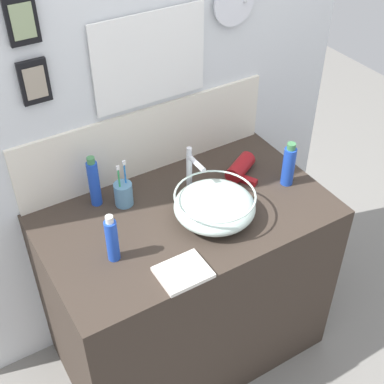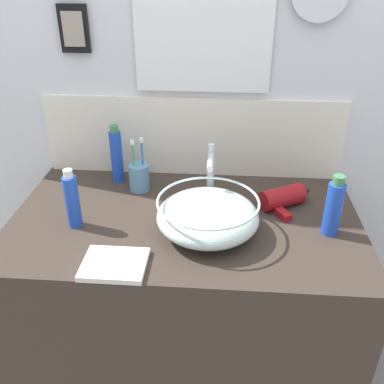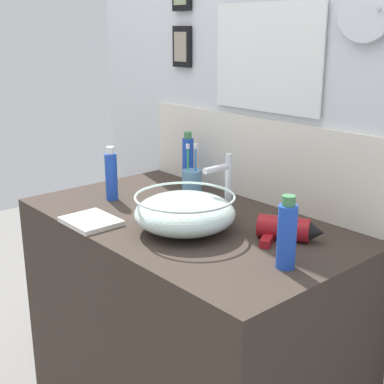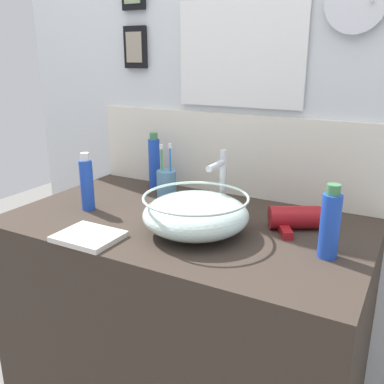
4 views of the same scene
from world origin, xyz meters
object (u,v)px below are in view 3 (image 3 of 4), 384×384
Objects in this scene: glass_bowl_sink at (185,212)px; soap_dispenser at (111,175)px; faucet at (225,182)px; toothbrush_cup at (192,183)px; hair_drier at (288,229)px; hand_towel at (91,221)px; spray_bottle at (287,235)px; lotion_bottle at (188,162)px.

glass_bowl_sink is 1.58× the size of soap_dispenser.
toothbrush_cup is at bearing 162.32° from faucet.
glass_bowl_sink is at bearing -145.00° from hair_drier.
toothbrush_cup reaches higher than hand_towel.
toothbrush_cup is (-0.53, 0.08, 0.02)m from hair_drier.
spray_bottle is 0.81m from soap_dispenser.
glass_bowl_sink is 1.55× the size of toothbrush_cup.
glass_bowl_sink is 0.43m from soap_dispenser.
hair_drier is 1.02× the size of soap_dispenser.
toothbrush_cup is (-0.26, 0.26, -0.01)m from glass_bowl_sink.
faucet is 0.41m from spray_bottle.
hair_drier is at bearing 35.00° from glass_bowl_sink.
toothbrush_cup is at bearing 135.49° from glass_bowl_sink.
toothbrush_cup is at bearing 160.17° from spray_bottle.
soap_dispenser is at bearing 179.19° from glass_bowl_sink.
lotion_bottle is 0.53m from hand_towel.
faucet is 0.29m from toothbrush_cup.
soap_dispenser reaches higher than hair_drier.
soap_dispenser is at bearing 131.71° from hand_towel.
soap_dispenser is (-0.43, 0.01, 0.03)m from glass_bowl_sink.
faucet is 1.22× the size of hand_towel.
lotion_bottle is (-0.36, 0.32, 0.04)m from glass_bowl_sink.
lotion_bottle is at bearing 146.89° from toothbrush_cup.
hand_towel is at bearing -143.20° from glass_bowl_sink.
lotion_bottle reaches higher than faucet.
faucet is 1.09× the size of spray_bottle.
faucet reaches higher than toothbrush_cup.
soap_dispenser reaches higher than hand_towel.
glass_bowl_sink is at bearing -175.98° from spray_bottle.
faucet is 0.28m from hair_drier.
spray_bottle is (0.65, -0.23, 0.04)m from toothbrush_cup.
hair_drier is at bearing 1.78° from faucet.
spray_bottle reaches higher than hand_towel.
glass_bowl_sink reaches higher than hand_towel.
glass_bowl_sink is 0.38m from spray_bottle.
faucet is 0.46m from soap_dispenser.
faucet is at bearing 158.71° from spray_bottle.
hair_drier is 0.21m from spray_bottle.
faucet reaches higher than glass_bowl_sink.
hand_towel is (-0.25, -0.19, -0.05)m from glass_bowl_sink.
hair_drier is at bearing -8.22° from toothbrush_cup.
hair_drier is at bearing -12.47° from lotion_bottle.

